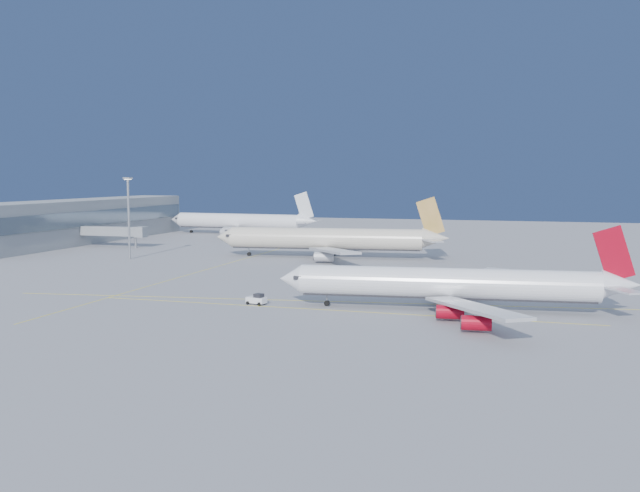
# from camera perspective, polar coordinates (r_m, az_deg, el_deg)

# --- Properties ---
(ground) EXTENTS (500.00, 500.00, 0.00)m
(ground) POSITION_cam_1_polar(r_m,az_deg,el_deg) (139.24, 0.64, -4.02)
(ground) COLOR slate
(ground) RESTS_ON ground
(terminal) EXTENTS (18.40, 110.00, 15.00)m
(terminal) POSITION_cam_1_polar(r_m,az_deg,el_deg) (265.86, -18.45, 1.93)
(terminal) COLOR gray
(terminal) RESTS_ON ground
(jet_bridge) EXTENTS (23.60, 3.60, 6.90)m
(jet_bridge) POSITION_cam_1_polar(r_m,az_deg,el_deg) (243.09, -15.98, 1.13)
(jet_bridge) COLOR gray
(jet_bridge) RESTS_ON ground
(taxiway_lines) EXTENTS (118.86, 140.00, 0.02)m
(taxiway_lines) POSITION_cam_1_polar(r_m,az_deg,el_deg) (149.78, -4.11, -3.34)
(taxiway_lines) COLOR yellow
(taxiway_lines) RESTS_ON ground
(airliner_virgin) EXTENTS (61.93, 55.34, 15.27)m
(airliner_virgin) POSITION_cam_1_polar(r_m,az_deg,el_deg) (125.97, 10.63, -3.02)
(airliner_virgin) COLOR white
(airliner_virgin) RESTS_ON ground
(airliner_etihad) EXTENTS (67.57, 62.05, 17.63)m
(airliner_etihad) POSITION_cam_1_polar(r_m,az_deg,el_deg) (203.46, 0.83, 0.56)
(airliner_etihad) COLOR beige
(airliner_etihad) RESTS_ON ground
(airliner_third) EXTENTS (64.75, 59.62, 17.37)m
(airliner_third) POSITION_cam_1_polar(r_m,az_deg,el_deg) (286.05, -6.30, 1.98)
(airliner_third) COLOR white
(airliner_third) RESTS_ON ground
(pushback_tug) EXTENTS (3.89, 2.82, 2.02)m
(pushback_tug) POSITION_cam_1_polar(r_m,az_deg,el_deg) (130.57, -5.08, -4.27)
(pushback_tug) COLOR white
(pushback_tug) RESTS_ON ground
(light_mast) EXTENTS (1.98, 1.98, 22.96)m
(light_mast) POSITION_cam_1_polar(r_m,az_deg,el_deg) (206.39, -15.07, 2.72)
(light_mast) COLOR gray
(light_mast) RESTS_ON ground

